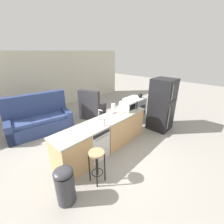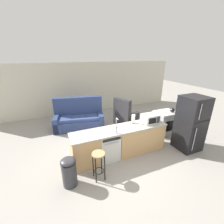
{
  "view_description": "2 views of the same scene",
  "coord_description": "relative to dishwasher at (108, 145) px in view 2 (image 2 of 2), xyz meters",
  "views": [
    {
      "loc": [
        -2.35,
        -2.54,
        2.59
      ],
      "look_at": [
        0.74,
        0.28,
        0.88
      ],
      "focal_mm": 24.0,
      "sensor_mm": 36.0,
      "label": 1
    },
    {
      "loc": [
        -1.63,
        -3.51,
        2.9
      ],
      "look_at": [
        0.2,
        0.74,
        1.15
      ],
      "focal_mm": 24.0,
      "sensor_mm": 36.0,
      "label": 2
    }
  ],
  "objects": [
    {
      "name": "stove_range",
      "position": [
        2.6,
        0.55,
        0.03
      ],
      "size": [
        0.76,
        0.68,
        0.9
      ],
      "color": "#A8AAB2",
      "rests_on": "ground_plane"
    },
    {
      "name": "dishwasher",
      "position": [
        0.0,
        0.0,
        0.0
      ],
      "size": [
        0.58,
        0.61,
        0.84
      ],
      "color": "silver",
      "rests_on": "ground_plane"
    },
    {
      "name": "kettle",
      "position": [
        2.77,
        0.42,
        0.56
      ],
      "size": [
        0.21,
        0.17,
        0.19
      ],
      "color": "black",
      "rests_on": "stove_range"
    },
    {
      "name": "refrigerator",
      "position": [
        2.6,
        -0.55,
        0.46
      ],
      "size": [
        0.72,
        0.73,
        1.77
      ],
      "color": "black",
      "rests_on": "ground_plane"
    },
    {
      "name": "trash_bin",
      "position": [
        -1.21,
        -0.59,
        -0.04
      ],
      "size": [
        0.35,
        0.35,
        0.74
      ],
      "color": "#333338",
      "rests_on": "ground_plane"
    },
    {
      "name": "kitchen_counter",
      "position": [
        0.49,
        0.0,
        -0.0
      ],
      "size": [
        2.94,
        0.66,
        0.9
      ],
      "color": "tan",
      "rests_on": "ground_plane"
    },
    {
      "name": "armchair",
      "position": [
        1.57,
        1.93,
        -0.07
      ],
      "size": [
        1.06,
        1.09,
        1.2
      ],
      "color": "#2D2D33",
      "rests_on": "ground_plane"
    },
    {
      "name": "soap_bottle",
      "position": [
        0.17,
        -0.22,
        0.55
      ],
      "size": [
        0.06,
        0.06,
        0.18
      ],
      "color": "silver",
      "rests_on": "kitchen_counter"
    },
    {
      "name": "ground_plane",
      "position": [
        0.25,
        0.0,
        -0.42
      ],
      "size": [
        24.0,
        24.0,
        0.0
      ],
      "primitive_type": "plane",
      "color": "gray"
    },
    {
      "name": "paper_towel_roll",
      "position": [
        0.93,
        0.17,
        0.62
      ],
      "size": [
        0.14,
        0.14,
        0.28
      ],
      "color": "#4C4C51",
      "rests_on": "kitchen_counter"
    },
    {
      "name": "couch",
      "position": [
        -0.36,
        2.42,
        -0.03
      ],
      "size": [
        2.14,
        1.28,
        1.27
      ],
      "color": "navy",
      "rests_on": "ground_plane"
    },
    {
      "name": "microwave",
      "position": [
        1.44,
        -0.0,
        0.62
      ],
      "size": [
        0.5,
        0.37,
        0.28
      ],
      "color": "white",
      "rests_on": "kitchen_counter"
    },
    {
      "name": "bar_stool",
      "position": [
        -0.51,
        -0.67,
        0.11
      ],
      "size": [
        0.32,
        0.32,
        0.74
      ],
      "color": "tan",
      "rests_on": "ground_plane"
    },
    {
      "name": "sink_faucet",
      "position": [
        0.32,
        0.12,
        0.61
      ],
      "size": [
        0.07,
        0.18,
        0.3
      ],
      "color": "silver",
      "rests_on": "kitchen_counter"
    },
    {
      "name": "wall_back",
      "position": [
        0.55,
        4.2,
        0.88
      ],
      "size": [
        10.0,
        0.06,
        2.6
      ],
      "color": "beige",
      "rests_on": "ground_plane"
    }
  ]
}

